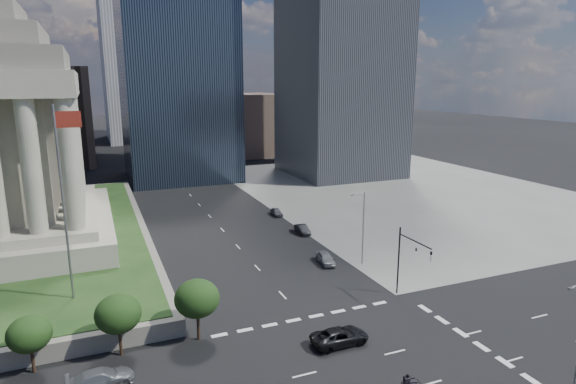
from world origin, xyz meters
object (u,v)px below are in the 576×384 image
traffic_signal_ne (409,255)px  parked_sedan_far (277,212)px  flagpole (64,193)px  suv_grey (101,378)px  parked_sedan_near (325,258)px  parked_sedan_mid (302,229)px  pickup_truck (340,336)px  street_lamp_north (362,224)px

traffic_signal_ne → parked_sedan_far: bearing=91.5°
flagpole → suv_grey: bearing=-81.9°
parked_sedan_near → parked_sedan_mid: (2.50, 13.22, -0.07)m
flagpole → pickup_truck: 30.43m
traffic_signal_ne → street_lamp_north: (0.83, 11.30, 0.41)m
flagpole → suv_grey: (2.03, -14.25, -12.37)m
street_lamp_north → parked_sedan_mid: bearing=96.9°
suv_grey → parked_sedan_near: size_ratio=1.15×
parked_sedan_far → street_lamp_north: bearing=-81.5°
parked_sedan_near → parked_sedan_mid: 13.46m
street_lamp_north → parked_sedan_far: (-1.83, 26.88, -5.00)m
flagpole → traffic_signal_ne: flagpole is taller
suv_grey → parked_sedan_near: (28.80, 17.23, 0.02)m
traffic_signal_ne → street_lamp_north: 11.34m
parked_sedan_near → parked_sedan_far: 25.03m
street_lamp_north → suv_grey: bearing=-155.3°
parked_sedan_near → parked_sedan_far: parked_sedan_near is taller
parked_sedan_mid → parked_sedan_far: bearing=92.8°
pickup_truck → parked_sedan_far: (10.45, 43.70, -0.11)m
traffic_signal_ne → parked_sedan_far: size_ratio=2.05×
street_lamp_north → pickup_truck: 21.39m
flagpole → parked_sedan_far: flagpole is taller
flagpole → street_lamp_north: 35.95m
traffic_signal_ne → street_lamp_north: bearing=85.8°
suv_grey → parked_sedan_near: 33.55m
flagpole → parked_sedan_near: 33.34m
pickup_truck → parked_sedan_near: (7.95, 18.80, -0.01)m
parked_sedan_far → parked_sedan_near: bearing=-91.1°
flagpole → suv_grey: 18.98m
flagpole → pickup_truck: (22.88, -15.82, -12.34)m
street_lamp_north → parked_sedan_mid: 16.09m
suv_grey → parked_sedan_far: bearing=-42.3°
traffic_signal_ne → suv_grey: 32.85m
street_lamp_north → parked_sedan_far: size_ratio=2.57×
pickup_truck → parked_sedan_mid: size_ratio=1.32×
street_lamp_north → parked_sedan_near: size_ratio=2.23×
parked_sedan_near → suv_grey: bearing=-140.1°
traffic_signal_ne → flagpole: bearing=163.3°
parked_sedan_near → parked_sedan_far: bearing=93.3°
traffic_signal_ne → parked_sedan_far: (-1.00, 38.19, -4.59)m
traffic_signal_ne → parked_sedan_mid: (-1.00, 26.50, -4.56)m
street_lamp_north → suv_grey: (-33.12, -15.25, -4.91)m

